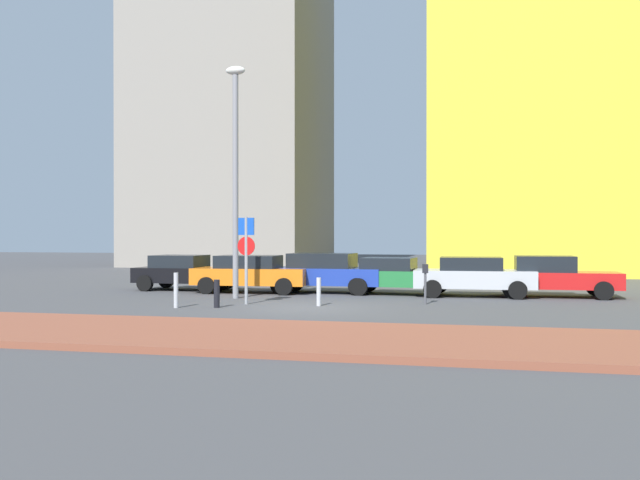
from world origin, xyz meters
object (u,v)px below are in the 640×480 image
parked_car_blue (324,272)px  parked_car_green (396,275)px  parking_meter (425,278)px  traffic_bollard_mid (176,290)px  traffic_bollard_near (217,294)px  parked_car_red (552,276)px  parking_sign_post (246,249)px  parked_car_silver (473,276)px  street_lamp (236,164)px  parked_car_black (185,272)px  parked_car_orange (251,273)px  traffic_bollard_far (319,292)px

parked_car_blue → parked_car_green: 2.80m
parking_meter → traffic_bollard_mid: parking_meter is taller
parking_meter → traffic_bollard_near: (-6.11, -2.45, -0.41)m
parked_car_red → parking_sign_post: parking_sign_post is taller
parked_car_silver → street_lamp: bearing=-162.1°
parked_car_black → parked_car_orange: (3.00, -0.61, 0.02)m
street_lamp → traffic_bollard_far: (3.43, -1.89, -4.25)m
parked_car_silver → parking_sign_post: parking_sign_post is taller
parked_car_orange → traffic_bollard_far: size_ratio=5.06×
street_lamp → traffic_bollard_near: size_ratio=9.49×
parked_car_silver → traffic_bollard_far: size_ratio=4.87×
parked_car_green → street_lamp: 7.23m
parked_car_orange → parked_car_silver: bearing=1.4°
parked_car_black → traffic_bollard_near: (3.77, -6.11, -0.31)m
parking_meter → traffic_bollard_mid: size_ratio=1.20×
parked_car_blue → parked_car_green: bearing=-2.9°
parked_car_silver → parking_meter: 3.57m
parked_car_black → street_lamp: size_ratio=0.50×
parked_car_orange → parked_car_blue: bearing=13.4°
parked_car_orange → traffic_bollard_mid: parked_car_orange is taller
parked_car_black → parked_car_silver: bearing=-2.1°
parked_car_orange → traffic_bollard_near: bearing=-82.0°
parked_car_orange → parked_car_green: bearing=5.2°
traffic_bollard_mid → parking_meter: bearing=20.8°
parked_car_orange → street_lamp: size_ratio=0.55×
parked_car_green → parking_meter: parked_car_green is taller
parked_car_black → parked_car_silver: (11.35, -0.41, 0.01)m
traffic_bollard_far → parked_car_blue: bearing=100.8°
parked_car_black → parked_car_red: (14.08, -0.01, 0.01)m
street_lamp → parked_car_red: bearing=15.5°
parked_car_red → parked_car_green: bearing=-179.1°
parked_car_green → street_lamp: bearing=-151.0°
parking_meter → traffic_bollard_near: size_ratio=1.50×
parked_car_silver → traffic_bollard_far: bearing=-136.0°
parked_car_red → traffic_bollard_mid: 13.17m
traffic_bollard_far → traffic_bollard_mid: bearing=-159.6°
parked_car_red → parking_meter: bearing=-139.0°
parked_car_silver → traffic_bollard_near: parked_car_silver is taller
parked_car_green → parked_car_red: bearing=0.9°
parking_meter → traffic_bollard_near: bearing=-158.2°
parking_sign_post → parking_meter: (5.58, 1.24, -0.92)m
parked_car_black → parking_meter: parked_car_black is taller
parked_car_silver → parked_car_red: bearing=8.3°
parked_car_black → traffic_bollard_far: size_ratio=4.58×
parked_car_silver → traffic_bollard_near: bearing=-143.0°
parked_car_black → parked_car_green: size_ratio=0.97×
parked_car_black → parked_car_blue: size_ratio=0.87×
parked_car_green → traffic_bollard_mid: size_ratio=3.92×
parked_car_blue → parked_car_orange: bearing=-166.6°
parked_car_orange → parked_car_green: (5.53, 0.51, -0.04)m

